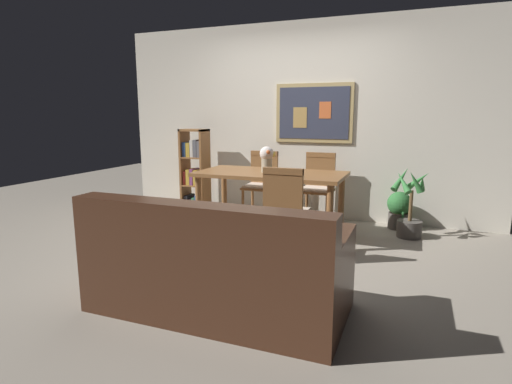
% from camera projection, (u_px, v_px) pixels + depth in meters
% --- Properties ---
extents(ground_plane, '(12.00, 12.00, 0.00)m').
position_uv_depth(ground_plane, '(255.00, 250.00, 4.29)').
color(ground_plane, gray).
extents(wall_back_with_painting, '(5.20, 0.14, 2.60)m').
position_uv_depth(wall_back_with_painting, '(300.00, 121.00, 5.57)').
color(wall_back_with_painting, silver).
rests_on(wall_back_with_painting, ground_plane).
extents(dining_table, '(1.67, 0.83, 0.74)m').
position_uv_depth(dining_table, '(271.00, 180.00, 4.70)').
color(dining_table, brown).
rests_on(dining_table, ground_plane).
extents(dining_chair_far_right, '(0.40, 0.41, 0.91)m').
position_uv_depth(dining_chair_far_right, '(318.00, 182.00, 5.26)').
color(dining_chair_far_right, brown).
rests_on(dining_chair_far_right, ground_plane).
extents(dining_chair_far_left, '(0.40, 0.41, 0.91)m').
position_uv_depth(dining_chair_far_left, '(262.00, 179.00, 5.49)').
color(dining_chair_far_left, brown).
rests_on(dining_chair_far_left, ground_plane).
extents(dining_chair_near_right, '(0.40, 0.41, 0.91)m').
position_uv_depth(dining_chair_near_right, '(286.00, 206.00, 3.90)').
color(dining_chair_near_right, brown).
rests_on(dining_chair_near_right, ground_plane).
extents(leather_couch, '(1.80, 0.84, 0.84)m').
position_uv_depth(leather_couch, '(215.00, 270.00, 2.89)').
color(leather_couch, '#472819').
rests_on(leather_couch, ground_plane).
extents(bookshelf, '(0.36, 0.28, 1.19)m').
position_uv_depth(bookshelf, '(195.00, 174.00, 5.87)').
color(bookshelf, brown).
rests_on(bookshelf, ground_plane).
extents(potted_ivy, '(0.29, 0.30, 0.51)m').
position_uv_depth(potted_ivy, '(399.00, 209.00, 5.05)').
color(potted_ivy, '#4C4742').
rests_on(potted_ivy, ground_plane).
extents(potted_palm, '(0.45, 0.43, 0.81)m').
position_uv_depth(potted_palm, '(410.00, 211.00, 4.69)').
color(potted_palm, '#4C4742').
rests_on(potted_palm, ground_plane).
extents(flower_vase, '(0.18, 0.16, 0.29)m').
position_uv_depth(flower_vase, '(267.00, 157.00, 4.64)').
color(flower_vase, tan).
rests_on(flower_vase, dining_table).
extents(tv_remote, '(0.11, 0.16, 0.02)m').
position_uv_depth(tv_remote, '(299.00, 176.00, 4.35)').
color(tv_remote, black).
rests_on(tv_remote, dining_table).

